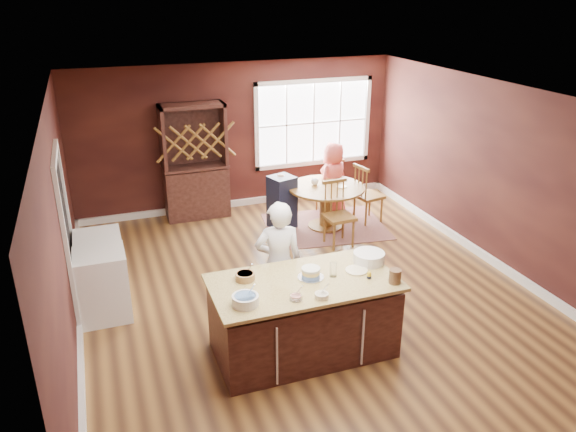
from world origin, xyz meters
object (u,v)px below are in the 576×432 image
at_px(high_chair, 282,201).
at_px(dryer, 101,264).
at_px(seated_woman, 333,179).
at_px(kitchen_island, 303,318).
at_px(chair_south, 339,214).
at_px(chair_north, 329,185).
at_px(dining_table, 326,198).
at_px(washer, 103,285).
at_px(chair_east, 369,193).
at_px(toddler, 278,182).
at_px(hutch, 195,162).
at_px(layer_cake, 311,273).
at_px(baker, 279,263).

distance_m(high_chair, dryer, 3.32).
bearing_deg(seated_woman, kitchen_island, 35.06).
height_order(chair_south, chair_north, chair_south).
distance_m(dining_table, chair_south, 0.75).
relative_size(chair_south, high_chair, 1.11).
height_order(dining_table, washer, washer).
xyz_separation_m(chair_east, high_chair, (-1.54, 0.26, -0.05)).
relative_size(chair_south, toddler, 4.14).
height_order(kitchen_island, chair_east, chair_east).
bearing_deg(hutch, washer, -121.18).
bearing_deg(high_chair, chair_north, 6.24).
relative_size(chair_north, seated_woman, 0.73).
distance_m(layer_cake, chair_south, 2.90).
xyz_separation_m(chair_south, toddler, (-0.66, 1.09, 0.27)).
bearing_deg(washer, chair_north, 30.07).
height_order(seated_woman, dryer, seated_woman).
bearing_deg(baker, chair_south, -122.16).
bearing_deg(chair_north, high_chair, -11.46).
xyz_separation_m(chair_north, dryer, (-4.15, -1.76, -0.06)).
bearing_deg(washer, chair_south, 14.38).
bearing_deg(high_chair, seated_woman, -4.42).
bearing_deg(dryer, washer, -90.00).
height_order(high_chair, hutch, hutch).
bearing_deg(layer_cake, chair_south, 58.76).
xyz_separation_m(chair_south, dryer, (-3.69, -0.31, -0.10)).
distance_m(chair_east, washer, 4.89).
distance_m(chair_south, seated_woman, 1.31).
xyz_separation_m(toddler, dryer, (-3.04, -1.40, -0.37)).
xyz_separation_m(layer_cake, dryer, (-2.21, 2.14, -0.54)).
xyz_separation_m(baker, hutch, (-0.28, 3.77, 0.23)).
distance_m(chair_south, toddler, 1.30).
bearing_deg(hutch, seated_woman, -18.05).
xyz_separation_m(layer_cake, toddler, (0.82, 3.54, -0.17)).
relative_size(layer_cake, chair_south, 0.27).
bearing_deg(seated_woman, baker, 29.03).
distance_m(baker, high_chair, 2.96).
relative_size(baker, chair_south, 1.49).
relative_size(kitchen_island, toddler, 7.96).
relative_size(chair_north, high_chair, 1.03).
relative_size(high_chair, hutch, 0.47).
distance_m(layer_cake, hutch, 4.46).
xyz_separation_m(high_chair, toddler, (-0.03, 0.11, 0.32)).
bearing_deg(seated_woman, toddler, -19.41).
xyz_separation_m(dining_table, chair_south, (-0.09, -0.74, 0.00)).
relative_size(chair_north, toddler, 3.85).
bearing_deg(dryer, chair_south, 4.75).
distance_m(chair_south, chair_north, 1.53).
bearing_deg(chair_south, kitchen_island, -125.59).
height_order(kitchen_island, hutch, hutch).
xyz_separation_m(dining_table, washer, (-3.79, -1.69, -0.09)).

